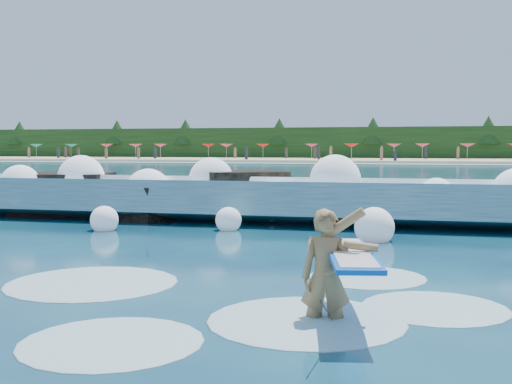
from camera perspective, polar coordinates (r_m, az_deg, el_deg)
ground at (r=11.28m, az=-10.01°, el=-6.66°), size 200.00×200.00×0.00m
beach at (r=88.23m, az=11.36°, el=2.76°), size 140.00×20.00×0.40m
wet_band at (r=77.26m, az=10.93°, el=2.47°), size 140.00×5.00×0.08m
treeline at (r=98.20m, az=11.68°, el=4.22°), size 140.00×4.00×5.00m
breaking_wave at (r=18.03m, az=-1.19°, el=-0.86°), size 17.88×2.79×1.54m
rock_cluster at (r=19.63m, az=-10.15°, el=-0.61°), size 8.71×3.72×1.60m
surfer_with_board at (r=7.68m, az=6.74°, el=-7.11°), size 1.08×2.85×1.63m
wave_spray at (r=17.78m, az=-1.89°, el=0.31°), size 15.11×4.65×2.01m
surf_foam at (r=8.56m, az=-0.65°, el=-10.05°), size 8.97×6.06×0.13m
beach_umbrellas at (r=90.59m, az=11.57°, el=4.08°), size 109.57×6.59×0.50m
beachgoers at (r=84.83m, az=8.48°, el=3.33°), size 99.17×13.95×1.92m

